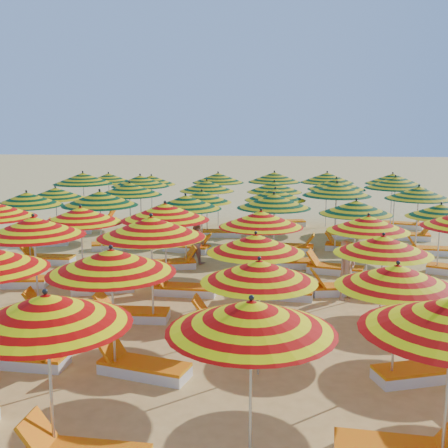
% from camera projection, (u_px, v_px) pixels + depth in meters
% --- Properties ---
extents(ground, '(120.00, 120.00, 0.00)m').
position_uv_depth(ground, '(222.00, 280.00, 16.65)').
color(ground, '#F0C26A').
rests_on(ground, ground).
extents(umbrella_2, '(2.86, 2.86, 2.45)m').
position_uv_depth(umbrella_2, '(46.00, 310.00, 7.52)').
color(umbrella_2, silver).
rests_on(umbrella_2, ground).
extents(umbrella_3, '(2.86, 2.86, 2.42)m').
position_uv_depth(umbrella_3, '(251.00, 316.00, 7.36)').
color(umbrella_3, silver).
rests_on(umbrella_3, ground).
extents(umbrella_8, '(2.97, 2.97, 2.47)m').
position_uv_depth(umbrella_8, '(111.00, 261.00, 10.06)').
color(umbrella_8, silver).
rests_on(umbrella_8, ground).
extents(umbrella_9, '(2.79, 2.79, 2.26)m').
position_uv_depth(umbrella_9, '(259.00, 271.00, 10.10)').
color(umbrella_9, silver).
rests_on(umbrella_9, ground).
extents(umbrella_10, '(2.37, 2.37, 2.28)m').
position_uv_depth(umbrella_10, '(397.00, 276.00, 9.70)').
color(umbrella_10, silver).
rests_on(umbrella_10, ground).
extents(umbrella_13, '(2.90, 2.90, 2.53)m').
position_uv_depth(umbrella_13, '(34.00, 226.00, 13.07)').
color(umbrella_13, silver).
rests_on(umbrella_13, ground).
extents(umbrella_14, '(2.70, 2.70, 2.62)m').
position_uv_depth(umbrella_14, '(151.00, 227.00, 12.60)').
color(umbrella_14, silver).
rests_on(umbrella_14, ground).
extents(umbrella_15, '(2.81, 2.81, 2.29)m').
position_uv_depth(umbrella_15, '(256.00, 243.00, 12.28)').
color(umbrella_15, silver).
rests_on(umbrella_15, ground).
extents(umbrella_16, '(2.31, 2.31, 2.27)m').
position_uv_depth(umbrella_16, '(383.00, 245.00, 12.21)').
color(umbrella_16, silver).
rests_on(umbrella_16, ground).
extents(umbrella_19, '(2.72, 2.72, 2.43)m').
position_uv_depth(umbrella_19, '(81.00, 215.00, 15.22)').
color(umbrella_19, silver).
rests_on(umbrella_19, ground).
extents(umbrella_20, '(3.18, 3.18, 2.55)m').
position_uv_depth(umbrella_20, '(165.00, 212.00, 15.10)').
color(umbrella_20, silver).
rests_on(umbrella_20, ground).
extents(umbrella_21, '(2.80, 2.80, 2.39)m').
position_uv_depth(umbrella_21, '(261.00, 219.00, 14.81)').
color(umbrella_21, silver).
rests_on(umbrella_21, ground).
extents(umbrella_22, '(2.57, 2.57, 2.29)m').
position_uv_depth(umbrella_22, '(368.00, 223.00, 14.63)').
color(umbrella_22, silver).
rests_on(umbrella_22, ground).
extents(umbrella_24, '(2.98, 2.98, 2.45)m').
position_uv_depth(umbrella_24, '(27.00, 199.00, 18.15)').
color(umbrella_24, silver).
rests_on(umbrella_24, ground).
extents(umbrella_25, '(3.13, 3.13, 2.55)m').
position_uv_depth(umbrella_25, '(100.00, 198.00, 17.68)').
color(umbrella_25, silver).
rests_on(umbrella_25, ground).
extents(umbrella_26, '(2.67, 2.67, 2.42)m').
position_uv_depth(umbrella_26, '(186.00, 202.00, 17.66)').
color(umbrella_26, silver).
rests_on(umbrella_26, ground).
extents(umbrella_27, '(2.40, 2.40, 2.48)m').
position_uv_depth(umbrella_27, '(274.00, 201.00, 17.56)').
color(umbrella_27, silver).
rests_on(umbrella_27, ground).
extents(umbrella_28, '(2.61, 2.61, 2.36)m').
position_uv_depth(umbrella_28, '(356.00, 207.00, 16.93)').
color(umbrella_28, silver).
rests_on(umbrella_28, ground).
extents(umbrella_29, '(2.75, 2.75, 2.24)m').
position_uv_depth(umbrella_29, '(441.00, 211.00, 17.01)').
color(umbrella_29, silver).
rests_on(umbrella_29, ground).
extents(umbrella_30, '(2.36, 2.36, 2.30)m').
position_uv_depth(umbrella_30, '(56.00, 193.00, 20.74)').
color(umbrella_30, silver).
rests_on(umbrella_30, ground).
extents(umbrella_31, '(2.88, 2.88, 2.52)m').
position_uv_depth(umbrella_31, '(130.00, 189.00, 20.41)').
color(umbrella_31, silver).
rests_on(umbrella_31, ground).
extents(umbrella_32, '(2.76, 2.76, 2.26)m').
position_uv_depth(umbrella_32, '(202.00, 197.00, 19.95)').
color(umbrella_32, silver).
rests_on(umbrella_32, ground).
extents(umbrella_33, '(2.34, 2.34, 2.34)m').
position_uv_depth(umbrella_33, '(275.00, 194.00, 20.07)').
color(umbrella_33, silver).
rests_on(umbrella_33, ground).
extents(umbrella_34, '(3.13, 3.13, 2.58)m').
position_uv_depth(umbrella_34, '(337.00, 189.00, 19.83)').
color(umbrella_34, silver).
rests_on(umbrella_34, ground).
extents(umbrella_35, '(2.76, 2.76, 2.47)m').
position_uv_depth(umbrella_35, '(419.00, 193.00, 19.57)').
color(umbrella_35, silver).
rests_on(umbrella_35, ground).
extents(umbrella_36, '(3.05, 3.05, 2.62)m').
position_uv_depth(umbrella_36, '(83.00, 178.00, 23.27)').
color(umbrella_36, silver).
rests_on(umbrella_36, ground).
extents(umbrella_37, '(2.83, 2.83, 2.53)m').
position_uv_depth(umbrella_37, '(140.00, 181.00, 22.96)').
color(umbrella_37, silver).
rests_on(umbrella_37, ground).
extents(umbrella_38, '(2.51, 2.51, 2.35)m').
position_uv_depth(umbrella_38, '(207.00, 186.00, 22.59)').
color(umbrella_38, silver).
rests_on(umbrella_38, ground).
extents(umbrella_39, '(2.72, 2.72, 2.34)m').
position_uv_depth(umbrella_39, '(274.00, 187.00, 22.34)').
color(umbrella_39, silver).
rests_on(umbrella_39, ground).
extents(umbrella_40, '(3.07, 3.07, 2.46)m').
position_uv_depth(umbrella_40, '(336.00, 184.00, 22.40)').
color(umbrella_40, silver).
rests_on(umbrella_40, ground).
extents(umbrella_41, '(2.56, 2.56, 2.56)m').
position_uv_depth(umbrella_41, '(395.00, 183.00, 22.14)').
color(umbrella_41, silver).
rests_on(umbrella_41, ground).
extents(umbrella_42, '(2.81, 2.81, 2.36)m').
position_uv_depth(umbrella_42, '(108.00, 178.00, 25.69)').
color(umbrella_42, silver).
rests_on(umbrella_42, ground).
extents(umbrella_43, '(2.84, 2.84, 2.31)m').
position_uv_depth(umbrella_43, '(151.00, 180.00, 25.23)').
color(umbrella_43, silver).
rests_on(umbrella_43, ground).
extents(umbrella_44, '(2.70, 2.70, 2.45)m').
position_uv_depth(umbrella_44, '(218.00, 178.00, 24.91)').
color(umbrella_44, silver).
rests_on(umbrella_44, ground).
extents(umbrella_45, '(2.90, 2.90, 2.49)m').
position_uv_depth(umbrella_45, '(274.00, 177.00, 24.88)').
color(umbrella_45, silver).
rests_on(umbrella_45, ground).
extents(umbrella_46, '(2.44, 2.44, 2.50)m').
position_uv_depth(umbrella_46, '(327.00, 178.00, 24.64)').
color(umbrella_46, silver).
rests_on(umbrella_46, ground).
extents(umbrella_47, '(3.04, 3.04, 2.49)m').
position_uv_depth(umbrella_47, '(393.00, 179.00, 24.17)').
color(umbrella_47, silver).
rests_on(umbrella_47, ground).
extents(lounger_6, '(1.77, 0.70, 0.69)m').
position_uv_depth(lounger_6, '(26.00, 358.00, 10.79)').
color(lounger_6, white).
rests_on(lounger_6, ground).
extents(lounger_7, '(1.82, 1.00, 0.69)m').
position_uv_depth(lounger_7, '(142.00, 367.00, 10.41)').
color(lounger_7, white).
rests_on(lounger_7, ground).
extents(lounger_8, '(1.83, 1.11, 0.69)m').
position_uv_depth(lounger_8, '(422.00, 372.00, 10.21)').
color(lounger_8, white).
rests_on(lounger_8, ground).
extents(lounger_11, '(1.79, 0.79, 0.69)m').
position_uv_depth(lounger_11, '(61.00, 311.00, 13.51)').
color(lounger_11, white).
rests_on(lounger_11, ground).
extents(lounger_12, '(1.74, 0.62, 0.69)m').
position_uv_depth(lounger_12, '(131.00, 314.00, 13.27)').
color(lounger_12, white).
rests_on(lounger_12, ground).
extents(lounger_13, '(1.74, 0.60, 0.69)m').
position_uv_depth(lounger_13, '(229.00, 320.00, 12.87)').
color(lounger_13, white).
rests_on(lounger_13, ground).
extents(lounger_14, '(1.83, 1.12, 0.69)m').
position_uv_depth(lounger_14, '(407.00, 326.00, 12.46)').
color(lounger_14, white).
rests_on(lounger_14, ground).
extents(lounger_15, '(1.79, 0.80, 0.69)m').
position_uv_depth(lounger_15, '(15.00, 281.00, 15.98)').
color(lounger_15, white).
rests_on(lounger_15, ground).
extents(lounger_16, '(1.83, 1.13, 0.69)m').
position_uv_depth(lounger_16, '(104.00, 286.00, 15.49)').
color(lounger_16, white).
rests_on(lounger_16, ground).
extents(lounger_17, '(1.76, 0.68, 0.69)m').
position_uv_depth(lounger_17, '(183.00, 289.00, 15.23)').
color(lounger_17, white).
rests_on(lounger_17, ground).
extents(lounger_18, '(1.78, 0.74, 0.69)m').
position_uv_depth(lounger_18, '(279.00, 292.00, 14.94)').
color(lounger_18, white).
rests_on(lounger_18, ground).
extents(lounger_19, '(1.81, 0.86, 0.69)m').
position_uv_depth(lounger_19, '(341.00, 289.00, 15.26)').
color(lounger_19, white).
rests_on(lounger_19, ground).
extents(lounger_20, '(1.77, 0.69, 0.69)m').
position_uv_depth(lounger_20, '(442.00, 295.00, 14.72)').
color(lounger_20, white).
rests_on(lounger_20, ground).
extents(lounger_21, '(1.74, 0.59, 0.69)m').
position_uv_depth(lounger_21, '(47.00, 259.00, 18.58)').
color(lounger_21, white).
rests_on(lounger_21, ground).
extents(lounger_22, '(1.83, 1.07, 0.69)m').
position_uv_depth(lounger_22, '(170.00, 264.00, 17.92)').
color(lounger_22, white).
rests_on(lounger_22, ground).
extents(lounger_23, '(1.76, 0.68, 0.69)m').
position_uv_depth(lounger_23, '(289.00, 263.00, 18.06)').
color(lounger_23, white).
rests_on(lounger_23, ground).
extents(lounger_24, '(1.82, 0.99, 0.69)m').
position_uv_depth(lounger_24, '(334.00, 269.00, 17.33)').
color(lounger_24, white).
rests_on(lounger_24, ground).
extents(lounger_26, '(1.83, 1.06, 0.69)m').
position_uv_depth(lounger_26, '(47.00, 241.00, 21.24)').
color(lounger_26, white).
rests_on(lounger_26, ground).
extents(lounger_27, '(1.83, 1.10, 0.69)m').
position_uv_depth(lounger_27, '(117.00, 245.00, 20.65)').
color(lounger_27, white).
rests_on(lounger_27, ground).
extents(lounger_28, '(1.82, 1.02, 0.69)m').
position_uv_depth(lounger_28, '(188.00, 248.00, 20.21)').
color(lounger_28, white).
rests_on(lounger_28, ground).
extents(lounger_29, '(1.78, 0.74, 0.69)m').
position_uv_depth(lounger_29, '(291.00, 248.00, 20.22)').
color(lounger_29, white).
rests_on(lounger_29, ground).
extents(lounger_30, '(1.81, 0.88, 0.69)m').
position_uv_depth(lounger_30, '(348.00, 246.00, 20.39)').
color(lounger_30, white).
rests_on(lounger_30, ground).
extents(lounger_31, '(1.76, 0.67, 0.69)m').
position_uv_depth(lounger_31, '(430.00, 250.00, 19.81)').
color(lounger_31, white).
rests_on(lounger_31, ground).
extents(lounger_32, '(1.82, 1.02, 0.69)m').
position_uv_depth(lounger_32, '(70.00, 230.00, 23.49)').
color(lounger_32, white).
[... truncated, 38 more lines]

